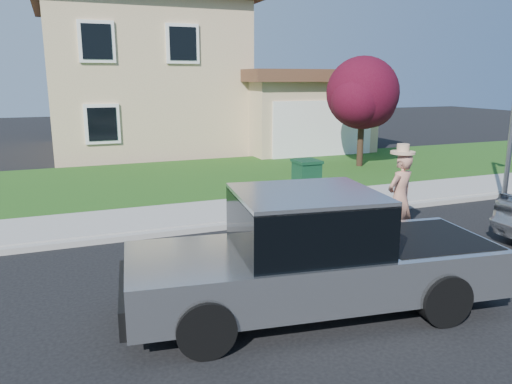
{
  "coord_description": "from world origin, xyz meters",
  "views": [
    {
      "loc": [
        -3.75,
        -7.34,
        3.32
      ],
      "look_at": [
        -0.37,
        1.23,
        1.2
      ],
      "focal_mm": 35.0,
      "sensor_mm": 36.0,
      "label": 1
    }
  ],
  "objects_px": {
    "ornamental_tree": "(363,96)",
    "trash_bin": "(306,179)",
    "pickup_truck": "(313,256)",
    "woman": "(400,196)"
  },
  "relations": [
    {
      "from": "pickup_truck",
      "to": "ornamental_tree",
      "type": "distance_m",
      "value": 12.21
    },
    {
      "from": "pickup_truck",
      "to": "woman",
      "type": "bearing_deg",
      "value": 41.93
    },
    {
      "from": "pickup_truck",
      "to": "ornamental_tree",
      "type": "relative_size",
      "value": 1.4
    },
    {
      "from": "woman",
      "to": "ornamental_tree",
      "type": "distance_m",
      "value": 8.71
    },
    {
      "from": "pickup_truck",
      "to": "trash_bin",
      "type": "height_order",
      "value": "pickup_truck"
    },
    {
      "from": "woman",
      "to": "trash_bin",
      "type": "bearing_deg",
      "value": -100.95
    },
    {
      "from": "ornamental_tree",
      "to": "trash_bin",
      "type": "xyz_separation_m",
      "value": [
        -4.33,
        -4.03,
        -1.97
      ]
    },
    {
      "from": "woman",
      "to": "pickup_truck",
      "type": "bearing_deg",
      "value": 18.33
    },
    {
      "from": "pickup_truck",
      "to": "ornamental_tree",
      "type": "xyz_separation_m",
      "value": [
        7.16,
        9.72,
        1.82
      ]
    },
    {
      "from": "pickup_truck",
      "to": "ornamental_tree",
      "type": "bearing_deg",
      "value": 60.93
    }
  ]
}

